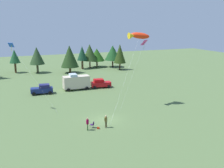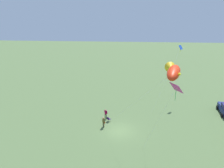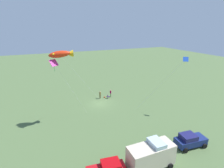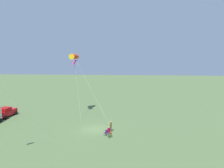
# 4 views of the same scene
# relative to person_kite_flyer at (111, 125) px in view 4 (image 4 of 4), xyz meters

# --- Properties ---
(ground_plane) EXTENTS (160.00, 160.00, 0.00)m
(ground_plane) POSITION_rel_person_kite_flyer_xyz_m (0.88, 2.58, -1.02)
(ground_plane) COLOR #4E663B
(person_kite_flyer) EXTENTS (0.50, 0.49, 1.74)m
(person_kite_flyer) POSITION_rel_person_kite_flyer_xyz_m (0.00, 0.00, 0.00)
(person_kite_flyer) COLOR brown
(person_kite_flyer) RESTS_ON ground
(folding_chair) EXTENTS (0.67, 0.67, 0.82)m
(folding_chair) POSITION_rel_person_kite_flyer_xyz_m (-1.69, 0.61, -0.53)
(folding_chair) COLOR #2E174B
(folding_chair) RESTS_ON ground
(person_spectator) EXTENTS (0.44, 0.58, 1.74)m
(person_spectator) POSITION_rel_person_kite_flyer_xyz_m (-2.54, 0.10, 0.00)
(person_spectator) COLOR #335628
(person_spectator) RESTS_ON ground
(backpack_on_grass) EXTENTS (0.39, 0.35, 0.22)m
(backpack_on_grass) POSITION_rel_person_kite_flyer_xyz_m (-1.10, -0.04, -0.91)
(backpack_on_grass) COLOR #A51F0A
(backpack_on_grass) RESTS_ON ground
(car_red_sedan) EXTENTS (4.41, 2.69, 1.89)m
(car_red_sedan) POSITION_rel_person_kite_flyer_xyz_m (6.59, 20.77, -0.07)
(car_red_sedan) COLOR red
(car_red_sedan) RESTS_ON ground
(kite_large_fish) EXTENTS (10.36, 9.07, 12.31)m
(kite_large_fish) POSITION_rel_person_kite_flyer_xyz_m (8.53, 7.70, 10.60)
(kite_large_fish) COLOR red
(kite_large_fish) RESTS_ON ground
(kite_diamond_rainbow) EXTENTS (5.95, 2.79, 10.90)m
(kite_diamond_rainbow) POSITION_rel_person_kite_flyer_xyz_m (9.71, 7.83, 9.19)
(kite_diamond_rainbow) COLOR #CF3494
(kite_diamond_rainbow) RESTS_ON ground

